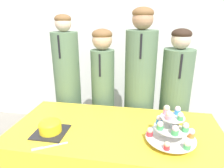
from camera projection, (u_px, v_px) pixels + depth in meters
The scene contains 9 objects.
wall_back at pixel (132, 34), 2.69m from camera, with size 9.00×0.06×2.70m.
table at pixel (115, 167), 1.68m from camera, with size 1.62×0.77×0.75m.
round_cake at pixel (50, 127), 1.48m from camera, with size 0.24×0.24×0.11m.
cake_knife at pixel (44, 148), 1.32m from camera, with size 0.21×0.14×0.01m.
cupcake_stand at pixel (172, 128), 1.34m from camera, with size 0.34×0.34×0.26m.
student_0 at pixel (68, 94), 2.20m from camera, with size 0.27×0.28×1.60m.
student_1 at pixel (103, 99), 2.15m from camera, with size 0.24×0.25×1.46m.
student_2 at pixel (139, 96), 2.06m from camera, with size 0.31×0.31×1.66m.
student_3 at pixel (174, 107), 2.04m from camera, with size 0.29×0.30×1.47m.
Camera 1 is at (0.20, -0.96, 1.58)m, focal length 32.00 mm.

